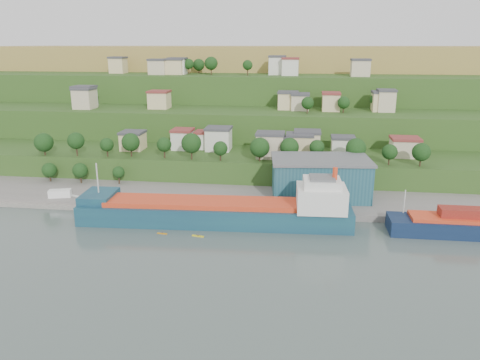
% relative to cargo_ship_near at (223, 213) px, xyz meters
% --- Properties ---
extents(ground, '(500.00, 500.00, 0.00)m').
position_rel_cargo_ship_near_xyz_m(ground, '(-6.35, -8.34, -3.19)').
color(ground, '#414F49').
rests_on(ground, ground).
extents(quay, '(220.00, 26.00, 4.00)m').
position_rel_cargo_ship_near_xyz_m(quay, '(13.65, 19.66, -3.19)').
color(quay, slate).
rests_on(quay, ground).
extents(pebble_beach, '(40.00, 18.00, 2.40)m').
position_rel_cargo_ship_near_xyz_m(pebble_beach, '(-61.35, 13.66, -3.19)').
color(pebble_beach, slate).
rests_on(pebble_beach, ground).
extents(hillside, '(360.00, 211.27, 96.00)m').
position_rel_cargo_ship_near_xyz_m(hillside, '(-6.34, 160.34, -3.11)').
color(hillside, '#284719').
rests_on(hillside, ground).
extents(cargo_ship_near, '(78.22, 16.13, 19.97)m').
position_rel_cargo_ship_near_xyz_m(cargo_ship_near, '(0.00, 0.00, 0.00)').
color(cargo_ship_near, '#132F49').
rests_on(cargo_ship_near, ground).
extents(warehouse, '(32.73, 21.97, 12.80)m').
position_rel_cargo_ship_near_xyz_m(warehouse, '(27.77, 22.66, 5.25)').
color(warehouse, '#1D4A59').
rests_on(warehouse, quay).
extents(caravan, '(7.42, 4.69, 3.22)m').
position_rel_cargo_ship_near_xyz_m(caravan, '(-55.36, 10.95, -0.38)').
color(caravan, white).
rests_on(caravan, pebble_beach).
extents(dinghy, '(4.35, 2.80, 0.81)m').
position_rel_cargo_ship_near_xyz_m(dinghy, '(-51.16, 12.58, -1.58)').
color(dinghy, silver).
rests_on(dinghy, pebble_beach).
extents(kayak_orange, '(2.86, 0.78, 0.70)m').
position_rel_cargo_ship_near_xyz_m(kayak_orange, '(-15.21, -9.65, -2.98)').
color(kayak_orange, orange).
rests_on(kayak_orange, ground).
extents(kayak_yellow, '(3.41, 1.23, 0.84)m').
position_rel_cargo_ship_near_xyz_m(kayak_yellow, '(-5.17, -10.09, -2.94)').
color(kayak_yellow, yellow).
rests_on(kayak_yellow, ground).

